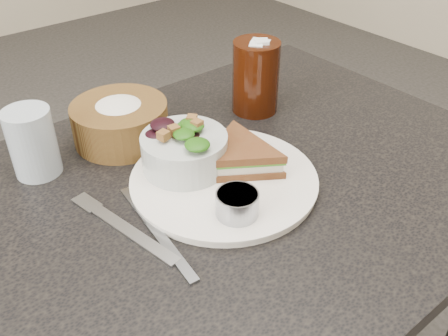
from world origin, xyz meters
TOP-DOWN VIEW (x-y plane):
  - dining_table at (0.00, 0.00)m, footprint 1.00×0.70m
  - dinner_plate at (0.00, -0.00)m, footprint 0.29×0.29m
  - sandwich at (0.04, 0.00)m, footprint 0.22×0.22m
  - salad_bowl at (-0.03, 0.06)m, footprint 0.16×0.16m
  - dressing_ramekin at (-0.04, -0.08)m, footprint 0.07×0.07m
  - orange_wedge at (0.00, 0.08)m, footprint 0.07×0.07m
  - fork at (-0.17, -0.01)m, footprint 0.05×0.19m
  - knife at (-0.14, -0.03)m, footprint 0.04×0.22m
  - bread_basket at (-0.05, 0.22)m, footprint 0.22×0.22m
  - cola_glass at (0.20, 0.15)m, footprint 0.11×0.11m
  - water_glass at (-0.21, 0.22)m, footprint 0.09×0.09m

SIDE VIEW (x-z plane):
  - dining_table at x=0.00m, z-range 0.00..0.75m
  - knife at x=-0.14m, z-range 0.75..0.75m
  - fork at x=-0.17m, z-range 0.75..0.76m
  - dinner_plate at x=0.00m, z-range 0.75..0.76m
  - orange_wedge at x=0.00m, z-range 0.76..0.79m
  - dressing_ramekin at x=-0.04m, z-range 0.76..0.80m
  - sandwich at x=0.04m, z-range 0.76..0.81m
  - bread_basket at x=-0.05m, z-range 0.75..0.85m
  - salad_bowl at x=-0.03m, z-range 0.76..0.84m
  - water_glass at x=-0.21m, z-range 0.75..0.86m
  - cola_glass at x=0.20m, z-range 0.75..0.90m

